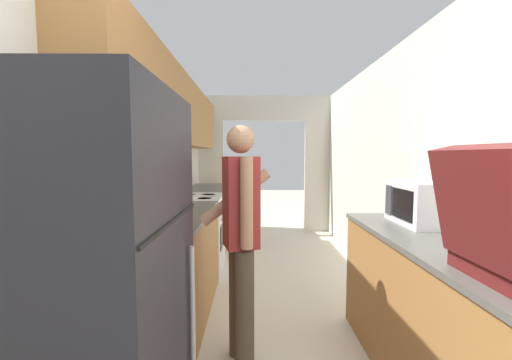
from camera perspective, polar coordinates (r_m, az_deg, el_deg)
wall_left at (r=3.14m, az=-18.02°, el=6.48°), size 0.38×7.55×2.50m
wall_right at (r=2.98m, az=28.45°, el=0.65°), size 0.06×7.55×2.50m
wall_far_with_doorway at (r=5.80m, az=1.49°, el=4.59°), size 2.81×0.06×2.50m
counter_left at (r=3.62m, az=-11.80°, el=-10.93°), size 0.62×4.01×0.93m
counter_right at (r=2.24m, az=31.73°, el=-21.48°), size 0.62×1.91×0.93m
refrigerator at (r=1.41m, az=-29.52°, el=-21.06°), size 0.73×0.73×1.66m
range_oven at (r=3.95m, az=-10.68°, el=-9.52°), size 0.66×0.79×1.07m
person at (r=2.15m, az=-2.76°, el=-10.49°), size 0.52×0.44×1.62m
microwave at (r=2.55m, az=28.07°, el=-3.70°), size 0.35×0.49×0.31m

